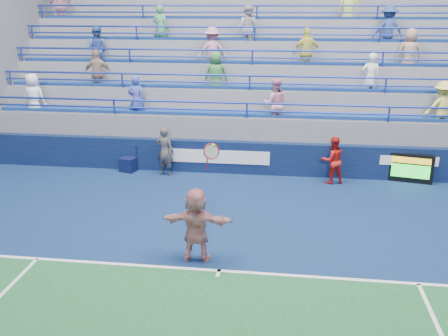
# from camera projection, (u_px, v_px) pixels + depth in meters

# --- Properties ---
(ground) EXTENTS (120.00, 120.00, 0.00)m
(ground) POSITION_uv_depth(u_px,v_px,m) (219.00, 272.00, 10.64)
(ground) COLOR #333538
(sponsor_wall) EXTENTS (18.00, 0.32, 1.10)m
(sponsor_wall) POSITION_uv_depth(u_px,v_px,m) (246.00, 158.00, 16.58)
(sponsor_wall) COLOR #0A153A
(sponsor_wall) RESTS_ON ground
(bleacher_stand) EXTENTS (18.00, 5.60, 6.13)m
(bleacher_stand) POSITION_uv_depth(u_px,v_px,m) (254.00, 106.00, 19.82)
(bleacher_stand) COLOR slate
(bleacher_stand) RESTS_ON ground
(serve_speed_board) EXTENTS (1.37, 0.42, 0.94)m
(serve_speed_board) POSITION_uv_depth(u_px,v_px,m) (411.00, 168.00, 15.77)
(serve_speed_board) COLOR black
(serve_speed_board) RESTS_ON ground
(judge_chair) EXTENTS (0.61, 0.62, 0.87)m
(judge_chair) POSITION_uv_depth(u_px,v_px,m) (129.00, 163.00, 16.90)
(judge_chair) COLOR #0B1238
(judge_chair) RESTS_ON ground
(tennis_player) EXTENTS (1.57, 0.51, 2.71)m
(tennis_player) POSITION_uv_depth(u_px,v_px,m) (196.00, 225.00, 10.88)
(tennis_player) COLOR silver
(tennis_player) RESTS_ON ground
(line_judge) EXTENTS (0.67, 0.52, 1.64)m
(line_judge) POSITION_uv_depth(u_px,v_px,m) (165.00, 151.00, 16.36)
(line_judge) COLOR #131535
(line_judge) RESTS_ON ground
(ball_girl) EXTENTS (0.88, 0.77, 1.52)m
(ball_girl) POSITION_uv_depth(u_px,v_px,m) (333.00, 160.00, 15.63)
(ball_girl) COLOR red
(ball_girl) RESTS_ON ground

